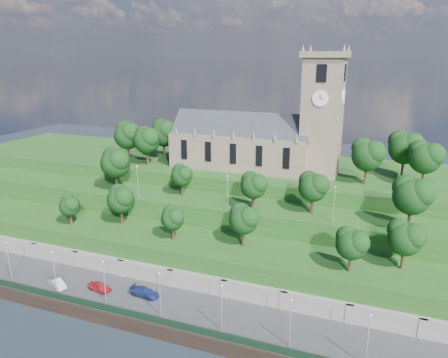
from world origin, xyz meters
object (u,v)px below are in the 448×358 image
at_px(car_left, 99,287).
at_px(car_right, 144,292).
at_px(car_middle, 57,283).
at_px(church, 262,137).

xyz_separation_m(car_left, car_right, (8.01, 1.27, 0.01)).
relative_size(car_left, car_middle, 0.96).
bearing_deg(car_middle, car_left, -53.47).
relative_size(church, car_left, 8.92).
xyz_separation_m(car_left, car_middle, (-7.51, -1.67, 0.00)).
distance_m(car_left, car_middle, 7.70).
xyz_separation_m(church, car_right, (-8.16, -39.36, -19.78)).
height_order(church, car_left, church).
xyz_separation_m(church, car_left, (-16.17, -40.63, -19.78)).
relative_size(church, car_right, 7.53).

